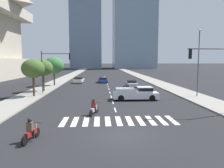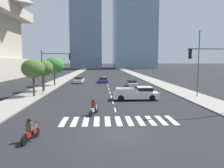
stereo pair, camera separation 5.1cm
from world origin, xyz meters
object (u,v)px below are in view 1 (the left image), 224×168
motorcycle_trailing (31,132)px  sedan_blue_0 (103,80)px  sedan_white_2 (79,80)px  street_lamp_east (198,59)px  traffic_signal_near (216,67)px  pickup_truck (138,93)px  traffic_signal_far (53,64)px  street_tree_second (43,68)px  street_tree_third (54,65)px  sedan_silver_1 (132,84)px  street_tree_nearest (33,69)px  motorcycle_lead (94,109)px

motorcycle_trailing → sedan_blue_0: size_ratio=0.45×
sedan_white_2 → street_lamp_east: 27.58m
traffic_signal_near → street_lamp_east: (2.70, 9.29, 0.81)m
pickup_truck → sedan_blue_0: pickup_truck is taller
traffic_signal_far → street_tree_second: size_ratio=1.26×
street_lamp_east → street_tree_third: (-22.35, 14.55, -1.16)m
sedan_silver_1 → street_tree_second: street_tree_second is taller
motorcycle_trailing → sedan_white_2: size_ratio=0.45×
sedan_silver_1 → street_tree_nearest: bearing=-55.1°
sedan_white_2 → street_tree_third: street_tree_third is taller
motorcycle_trailing → sedan_white_2: (-0.55, 35.46, 0.02)m
street_tree_second → street_tree_third: (0.00, 8.03, 0.26)m
traffic_signal_far → street_tree_second: (-1.98, 2.18, -0.63)m
street_lamp_east → street_tree_nearest: bearing=176.5°
motorcycle_trailing → traffic_signal_far: size_ratio=0.33×
street_tree_second → street_lamp_east: bearing=-16.3°
sedan_blue_0 → sedan_silver_1: sedan_silver_1 is taller
sedan_silver_1 → street_tree_second: (-15.16, -5.81, 3.24)m
sedan_blue_0 → street_tree_nearest: (-9.69, -19.39, 3.35)m
traffic_signal_near → street_tree_second: traffic_signal_near is taller
street_tree_nearest → street_tree_second: bearing=90.0°
traffic_signal_far → street_tree_second: 3.02m
pickup_truck → traffic_signal_near: bearing=-52.6°
street_tree_second → street_tree_third: 8.03m
sedan_silver_1 → motorcycle_lead: bearing=-18.5°
motorcycle_trailing → sedan_blue_0: (4.88, 35.90, -0.02)m
street_lamp_east → street_tree_nearest: street_lamp_east is taller
sedan_blue_0 → traffic_signal_far: traffic_signal_far is taller
sedan_white_2 → traffic_signal_far: bearing=176.6°
street_tree_second → sedan_blue_0: bearing=55.7°
motorcycle_trailing → traffic_signal_near: bearing=-57.2°
pickup_truck → street_tree_second: size_ratio=1.15×
sedan_silver_1 → street_tree_third: 15.72m
sedan_blue_0 → street_tree_nearest: bearing=149.2°
sedan_blue_0 → street_tree_second: size_ratio=0.92×
pickup_truck → street_lamp_east: bearing=11.0°
traffic_signal_far → street_tree_nearest: bearing=-123.6°
street_lamp_east → motorcycle_trailing: bearing=-139.2°
traffic_signal_near → traffic_signal_far: same height
sedan_silver_1 → sedan_white_2: bearing=-127.1°
motorcycle_lead → pickup_truck: bearing=-18.0°
traffic_signal_near → street_tree_second: (-19.65, 15.81, -0.61)m
traffic_signal_far → street_tree_third: traffic_signal_far is taller
sedan_white_2 → traffic_signal_far: traffic_signal_far is taller
pickup_truck → sedan_silver_1: size_ratio=1.31×
pickup_truck → street_lamp_east: street_lamp_east is taller
sedan_silver_1 → street_tree_third: street_tree_third is taller
street_tree_second → street_tree_third: bearing=90.0°
motorcycle_trailing → traffic_signal_near: traffic_signal_near is taller
sedan_silver_1 → street_lamp_east: (7.19, -12.33, 4.66)m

